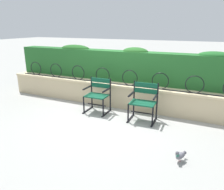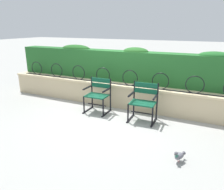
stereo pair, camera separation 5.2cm
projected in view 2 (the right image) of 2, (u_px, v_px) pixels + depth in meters
The scene contains 7 objects.
ground_plane at pixel (111, 117), 5.32m from camera, with size 60.00×60.00×0.00m, color #9E9E99.
stone_wall at pixel (124, 96), 5.89m from camera, with size 7.39×0.41×0.64m.
iron_arch_fence at pixel (117, 78), 5.74m from camera, with size 6.85×0.02×0.42m.
hedge_row at pixel (129, 65), 6.01m from camera, with size 7.24×0.46×0.95m.
park_chair_left at pixel (98, 94), 5.55m from camera, with size 0.59×0.53×0.86m.
park_chair_right at pixel (144, 101), 5.02m from camera, with size 0.62×0.54×0.89m.
pigeon_near_chairs at pixel (179, 156), 3.53m from camera, with size 0.17×0.28×0.22m.
Camera 2 is at (2.12, -4.42, 2.12)m, focal length 34.88 mm.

